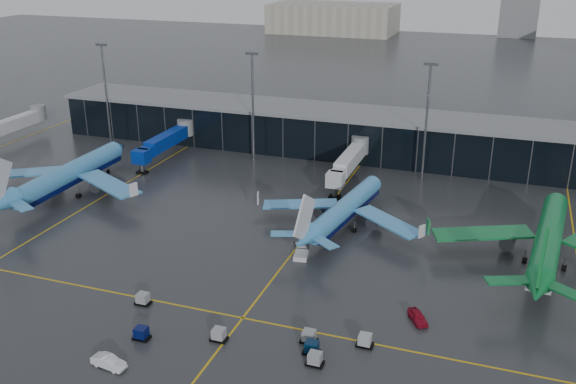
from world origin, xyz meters
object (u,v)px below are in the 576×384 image
(service_van_red, at_px, (418,317))
(service_van_white, at_px, (109,362))
(airliner_arkefly, at_px, (69,162))
(baggage_carts, at_px, (255,336))
(mobile_airstair, at_px, (301,254))
(airliner_klm_near, at_px, (346,197))
(airliner_aer_lingus, at_px, (551,224))

(service_van_red, height_order, service_van_white, service_van_white)
(service_van_red, bearing_deg, service_van_white, -177.71)
(airliner_arkefly, xyz_separation_m, service_van_red, (75.33, -24.95, -6.05))
(baggage_carts, distance_m, mobile_airstair, 24.50)
(airliner_arkefly, xyz_separation_m, airliner_klm_near, (57.82, 2.62, -1.05))
(service_van_white, bearing_deg, airliner_aer_lingus, -39.53)
(airliner_aer_lingus, relative_size, mobile_airstair, 12.38)
(airliner_arkefly, relative_size, baggage_carts, 1.27)
(airliner_arkefly, distance_m, baggage_carts, 67.17)
(airliner_aer_lingus, bearing_deg, service_van_red, -118.53)
(baggage_carts, height_order, mobile_airstair, mobile_airstair)
(airliner_aer_lingus, xyz_separation_m, service_van_red, (-16.88, -24.87, -5.97))
(airliner_klm_near, height_order, service_van_red, airliner_klm_near)
(mobile_airstair, relative_size, service_van_red, 0.82)
(airliner_klm_near, xyz_separation_m, service_van_white, (-16.60, -50.44, -4.97))
(airliner_klm_near, bearing_deg, airliner_aer_lingus, 4.08)
(airliner_klm_near, bearing_deg, service_van_red, -49.01)
(airliner_klm_near, height_order, baggage_carts, airliner_klm_near)
(airliner_aer_lingus, bearing_deg, mobile_airstair, -156.68)
(airliner_arkefly, height_order, airliner_aer_lingus, airliner_arkefly)
(airliner_aer_lingus, distance_m, baggage_carts, 51.81)
(airliner_arkefly, relative_size, airliner_klm_near, 1.18)
(airliner_arkefly, xyz_separation_m, baggage_carts, (55.98, -36.63, -6.02))
(service_van_white, bearing_deg, airliner_klm_near, -10.86)
(airliner_arkefly, height_order, airliner_klm_near, airliner_arkefly)
(airliner_arkefly, xyz_separation_m, service_van_white, (41.22, -47.82, -6.01))
(baggage_carts, distance_m, service_van_white, 18.52)
(mobile_airstair, bearing_deg, baggage_carts, -95.40)
(airliner_aer_lingus, height_order, mobile_airstair, airliner_aer_lingus)
(mobile_airstair, distance_m, service_van_red, 24.68)
(airliner_klm_near, xyz_separation_m, mobile_airstair, (-3.61, -14.81, -4.96))
(airliner_aer_lingus, relative_size, baggage_carts, 1.26)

